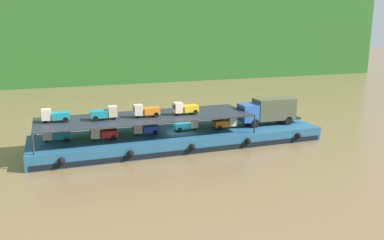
# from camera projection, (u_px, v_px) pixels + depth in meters

# --- Properties ---
(ground_plane) EXTENTS (400.00, 400.00, 0.00)m
(ground_plane) POSITION_uv_depth(u_px,v_px,m) (180.00, 144.00, 44.57)
(ground_plane) COLOR brown
(cargo_barge) EXTENTS (31.94, 8.31, 1.50)m
(cargo_barge) POSITION_uv_depth(u_px,v_px,m) (180.00, 138.00, 44.37)
(cargo_barge) COLOR #23567A
(cargo_barge) RESTS_ON ground
(covered_lorry) EXTENTS (7.89, 2.41, 3.10)m
(covered_lorry) POSITION_uv_depth(u_px,v_px,m) (268.00, 110.00, 47.21)
(covered_lorry) COLOR #285BA3
(covered_lorry) RESTS_ON cargo_barge
(cargo_rack) EXTENTS (22.74, 6.96, 2.00)m
(cargo_rack) POSITION_uv_depth(u_px,v_px,m) (146.00, 117.00, 42.52)
(cargo_rack) COLOR #232833
(cargo_rack) RESTS_ON cargo_barge
(mini_truck_lower_stern) EXTENTS (2.78, 1.27, 1.38)m
(mini_truck_lower_stern) POSITION_uv_depth(u_px,v_px,m) (56.00, 135.00, 40.27)
(mini_truck_lower_stern) COLOR teal
(mini_truck_lower_stern) RESTS_ON cargo_barge
(mini_truck_lower_aft) EXTENTS (2.74, 1.20, 1.38)m
(mini_truck_lower_aft) POSITION_uv_depth(u_px,v_px,m) (103.00, 133.00, 40.80)
(mini_truck_lower_aft) COLOR red
(mini_truck_lower_aft) RESTS_ON cargo_barge
(mini_truck_lower_mid) EXTENTS (2.77, 1.25, 1.38)m
(mini_truck_lower_mid) POSITION_uv_depth(u_px,v_px,m) (145.00, 128.00, 42.82)
(mini_truck_lower_mid) COLOR #1E47B7
(mini_truck_lower_mid) RESTS_ON cargo_barge
(mini_truck_lower_fore) EXTENTS (2.77, 1.26, 1.38)m
(mini_truck_lower_fore) POSITION_uv_depth(u_px,v_px,m) (186.00, 124.00, 44.52)
(mini_truck_lower_fore) COLOR teal
(mini_truck_lower_fore) RESTS_ON cargo_barge
(mini_truck_lower_bow) EXTENTS (2.77, 1.26, 1.38)m
(mini_truck_lower_bow) POSITION_uv_depth(u_px,v_px,m) (225.00, 123.00, 45.46)
(mini_truck_lower_bow) COLOR orange
(mini_truck_lower_bow) RESTS_ON cargo_barge
(mini_truck_upper_stern) EXTENTS (2.78, 1.27, 1.38)m
(mini_truck_upper_stern) POSITION_uv_depth(u_px,v_px,m) (55.00, 115.00, 39.85)
(mini_truck_upper_stern) COLOR teal
(mini_truck_upper_stern) RESTS_ON cargo_rack
(mini_truck_upper_mid) EXTENTS (2.79, 1.30, 1.38)m
(mini_truck_upper_mid) POSITION_uv_depth(u_px,v_px,m) (105.00, 113.00, 40.92)
(mini_truck_upper_mid) COLOR teal
(mini_truck_upper_mid) RESTS_ON cargo_rack
(mini_truck_upper_fore) EXTENTS (2.76, 1.23, 1.38)m
(mini_truck_upper_fore) POSITION_uv_depth(u_px,v_px,m) (146.00, 111.00, 42.13)
(mini_truck_upper_fore) COLOR orange
(mini_truck_upper_fore) RESTS_ON cargo_rack
(mini_truck_upper_bow) EXTENTS (2.79, 1.29, 1.38)m
(mini_truck_upper_bow) POSITION_uv_depth(u_px,v_px,m) (185.00, 108.00, 43.41)
(mini_truck_upper_bow) COLOR gold
(mini_truck_upper_bow) RESTS_ON cargo_rack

